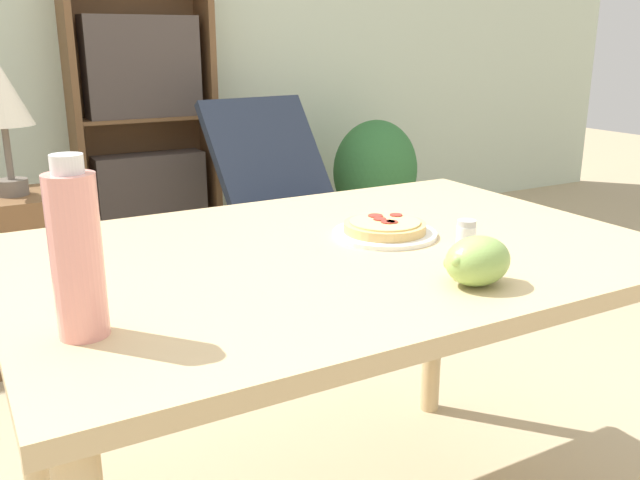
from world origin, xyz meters
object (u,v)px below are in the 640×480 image
at_px(table_lamp, 1,99).
at_px(potted_plant_floor, 375,174).
at_px(lounge_chair_far, 286,220).
at_px(side_table, 24,278).
at_px(pizza_on_plate, 385,229).
at_px(salt_shaker, 466,235).
at_px(bookshelf, 146,130).
at_px(drink_bottle, 76,253).
at_px(grape_bunch, 478,261).

bearing_deg(table_lamp, potted_plant_floor, 19.81).
distance_m(lounge_chair_far, side_table, 1.34).
xyz_separation_m(pizza_on_plate, potted_plant_floor, (1.44, 2.19, -0.39)).
bearing_deg(lounge_chair_far, side_table, -169.45).
bearing_deg(lounge_chair_far, salt_shaker, -111.78).
relative_size(pizza_on_plate, lounge_chair_far, 0.26).
height_order(pizza_on_plate, table_lamp, table_lamp).
xyz_separation_m(salt_shaker, bookshelf, (0.08, 2.73, -0.10)).
distance_m(pizza_on_plate, drink_bottle, 0.72).
relative_size(grape_bunch, side_table, 0.21).
bearing_deg(drink_bottle, grape_bunch, -10.35).
relative_size(salt_shaker, bookshelf, 0.04).
distance_m(salt_shaker, lounge_chair_far, 2.12).
distance_m(bookshelf, side_table, 1.43).
bearing_deg(salt_shaker, lounge_chair_far, 74.11).
bearing_deg(potted_plant_floor, pizza_on_plate, -123.47).
xyz_separation_m(grape_bunch, table_lamp, (-0.60, 1.77, 0.17)).
bearing_deg(drink_bottle, table_lamp, 88.14).
bearing_deg(bookshelf, pizza_on_plate, -93.70).
distance_m(pizza_on_plate, salt_shaker, 0.19).
height_order(salt_shaker, potted_plant_floor, salt_shaker).
xyz_separation_m(lounge_chair_far, side_table, (-1.28, -0.38, 0.03)).
relative_size(grape_bunch, potted_plant_floor, 0.18).
height_order(table_lamp, potted_plant_floor, table_lamp).
bearing_deg(grape_bunch, pizza_on_plate, 84.56).
distance_m(salt_shaker, table_lamp, 1.77).
height_order(side_table, potted_plant_floor, potted_plant_floor).
bearing_deg(potted_plant_floor, grape_bunch, -120.38).
relative_size(bookshelf, table_lamp, 3.15).
bearing_deg(grape_bunch, table_lamp, 108.59).
height_order(drink_bottle, bookshelf, bookshelf).
bearing_deg(table_lamp, pizza_on_plate, -66.42).
height_order(grape_bunch, table_lamp, table_lamp).
xyz_separation_m(bookshelf, table_lamp, (-0.79, -1.13, 0.28)).
distance_m(lounge_chair_far, potted_plant_floor, 0.88).
height_order(lounge_chair_far, side_table, lounge_chair_far).
relative_size(drink_bottle, potted_plant_floor, 0.38).
distance_m(lounge_chair_far, table_lamp, 1.50).
distance_m(table_lamp, potted_plant_floor, 2.28).
relative_size(bookshelf, potted_plant_floor, 2.12).
bearing_deg(grape_bunch, lounge_chair_far, 72.32).
xyz_separation_m(pizza_on_plate, drink_bottle, (-0.68, -0.21, 0.11)).
bearing_deg(table_lamp, salt_shaker, -65.87).
bearing_deg(salt_shaker, side_table, 114.13).
bearing_deg(bookshelf, potted_plant_floor, -16.52).
height_order(drink_bottle, lounge_chair_far, drink_bottle).
bearing_deg(drink_bottle, potted_plant_floor, 48.46).
relative_size(pizza_on_plate, grape_bunch, 1.77).
bearing_deg(lounge_chair_far, pizza_on_plate, -115.68).
distance_m(pizza_on_plate, side_table, 1.63).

